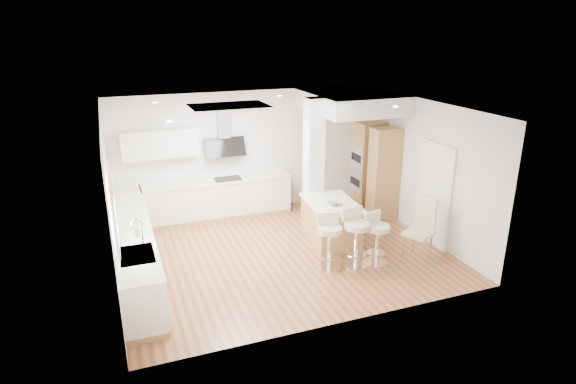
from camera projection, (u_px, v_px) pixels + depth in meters
name	position (u px, v px, depth m)	size (l,w,h in m)	color
ground	(282.00, 252.00, 9.33)	(6.00, 6.00, 0.00)	#A3653C
ceiling	(282.00, 252.00, 9.33)	(6.00, 5.00, 0.02)	silver
wall_back	(245.00, 152.00, 11.08)	(6.00, 0.04, 2.80)	white
wall_left	(110.00, 204.00, 7.87)	(0.04, 5.00, 2.80)	white
wall_right	(419.00, 168.00, 9.87)	(0.04, 5.00, 2.80)	white
skylight	(229.00, 107.00, 8.69)	(4.10, 2.10, 0.06)	white
window_left	(113.00, 205.00, 6.99)	(0.06, 1.28, 1.07)	white
doorway_right	(434.00, 195.00, 9.47)	(0.05, 1.00, 2.10)	#4B433B
counter_left	(134.00, 248.00, 8.48)	(0.63, 4.50, 1.35)	tan
counter_back	(210.00, 189.00, 10.76)	(3.62, 0.63, 2.50)	tan
pillar	(314.00, 165.00, 10.06)	(0.35, 0.35, 2.80)	white
soffit	(351.00, 102.00, 10.42)	(1.78, 2.20, 0.40)	silver
oven_column	(374.00, 170.00, 10.97)	(0.63, 1.21, 2.10)	tan
peninsula	(331.00, 222.00, 9.66)	(1.06, 1.49, 0.92)	tan
bar_stool_a	(329.00, 238.00, 8.59)	(0.54, 0.54, 1.01)	white
bar_stool_b	(356.00, 235.00, 8.65)	(0.53, 0.53, 1.08)	white
bar_stool_c	(377.00, 236.00, 8.73)	(0.53, 0.53, 0.98)	white
dining_chair	(422.00, 225.00, 9.01)	(0.60, 0.60, 1.17)	beige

